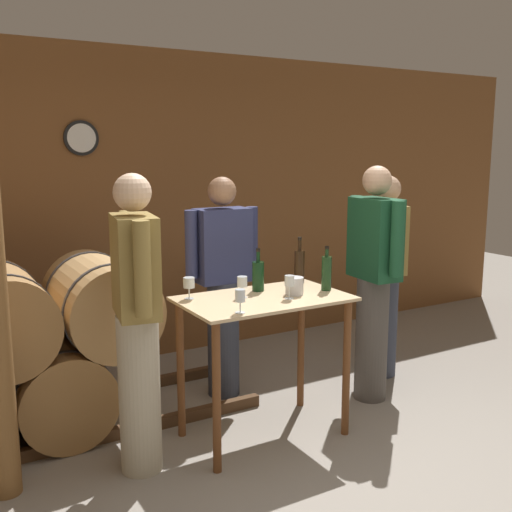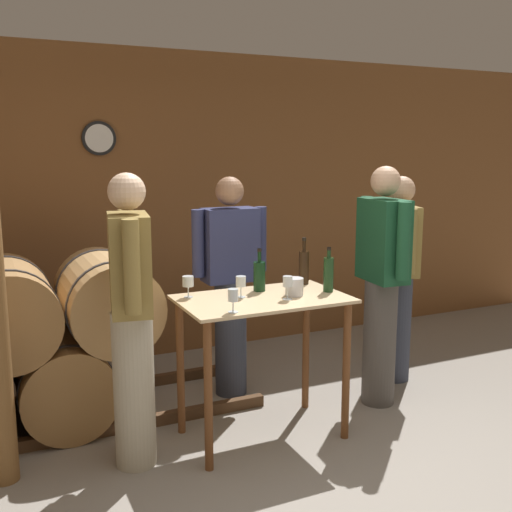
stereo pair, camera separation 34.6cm
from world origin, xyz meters
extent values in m
plane|color=gray|center=(0.00, 0.00, 0.00)|extent=(14.00, 14.00, 0.00)
cube|color=brown|center=(0.00, 2.70, 1.35)|extent=(8.40, 0.05, 2.70)
cylinder|color=black|center=(-0.77, 2.66, 1.94)|extent=(0.28, 0.03, 0.28)
cylinder|color=white|center=(-0.77, 2.64, 1.94)|extent=(0.23, 0.01, 0.23)
cylinder|color=#9E7242|center=(-1.28, 1.63, 0.31)|extent=(0.61, 0.86, 0.61)
cylinder|color=#38383D|center=(-1.28, 1.38, 0.31)|extent=(0.63, 0.03, 0.63)
cylinder|color=#38383D|center=(-1.28, 1.89, 0.31)|extent=(0.63, 0.03, 0.63)
cylinder|color=#38383D|center=(-1.60, 1.38, 0.83)|extent=(0.63, 0.03, 0.63)
cylinder|color=tan|center=(-0.95, 1.63, 0.83)|extent=(0.61, 0.86, 0.61)
cylinder|color=#38383D|center=(-0.95, 1.38, 0.83)|extent=(0.63, 0.03, 0.63)
cylinder|color=#38383D|center=(-0.95, 1.89, 0.83)|extent=(0.63, 0.03, 0.63)
cube|color=#D1B284|center=(-0.13, 0.86, 0.92)|extent=(1.06, 0.64, 0.02)
cylinder|color=brown|center=(-0.60, 0.60, 0.46)|extent=(0.05, 0.05, 0.91)
cylinder|color=brown|center=(0.34, 0.60, 0.46)|extent=(0.05, 0.05, 0.91)
cylinder|color=brown|center=(-0.60, 1.12, 0.46)|extent=(0.05, 0.05, 0.91)
cylinder|color=brown|center=(0.34, 1.12, 0.46)|extent=(0.05, 0.05, 0.91)
cylinder|color=black|center=(-0.07, 1.03, 1.03)|extent=(0.08, 0.08, 0.19)
cylinder|color=black|center=(-0.07, 1.03, 1.17)|extent=(0.02, 0.02, 0.09)
cylinder|color=black|center=(-0.07, 1.03, 1.21)|extent=(0.03, 0.03, 0.02)
cylinder|color=black|center=(0.30, 1.09, 1.05)|extent=(0.07, 0.07, 0.23)
cylinder|color=black|center=(0.30, 1.09, 1.21)|extent=(0.02, 0.02, 0.10)
cylinder|color=black|center=(0.30, 1.09, 1.25)|extent=(0.03, 0.03, 0.02)
cylinder|color=#193819|center=(0.33, 0.82, 1.05)|extent=(0.07, 0.07, 0.23)
cylinder|color=#193819|center=(0.33, 0.82, 1.19)|extent=(0.02, 0.02, 0.07)
cylinder|color=black|center=(0.33, 0.82, 1.22)|extent=(0.03, 0.03, 0.02)
cylinder|color=silver|center=(-0.55, 1.06, 0.94)|extent=(0.06, 0.06, 0.00)
cylinder|color=silver|center=(-0.55, 1.06, 0.97)|extent=(0.01, 0.01, 0.07)
cylinder|color=silver|center=(-0.55, 1.06, 1.04)|extent=(0.07, 0.07, 0.07)
cylinder|color=silver|center=(-0.43, 0.62, 0.94)|extent=(0.06, 0.06, 0.00)
cylinder|color=silver|center=(-0.43, 0.62, 0.97)|extent=(0.01, 0.01, 0.06)
cylinder|color=silver|center=(-0.43, 0.62, 1.04)|extent=(0.06, 0.06, 0.07)
cylinder|color=silver|center=(-0.25, 0.92, 0.94)|extent=(0.06, 0.06, 0.00)
cylinder|color=silver|center=(-0.25, 0.92, 0.97)|extent=(0.01, 0.01, 0.07)
cylinder|color=silver|center=(-0.25, 0.92, 1.04)|extent=(0.06, 0.06, 0.07)
cylinder|color=silver|center=(-0.01, 0.75, 0.94)|extent=(0.06, 0.06, 0.00)
cylinder|color=silver|center=(-0.01, 0.75, 0.98)|extent=(0.01, 0.01, 0.08)
cylinder|color=silver|center=(-0.01, 0.75, 1.05)|extent=(0.06, 0.06, 0.07)
cylinder|color=silver|center=(0.08, 0.82, 0.99)|extent=(0.12, 0.12, 0.11)
cylinder|color=#333847|center=(1.28, 1.30, 0.44)|extent=(0.24, 0.24, 0.88)
cube|color=olive|center=(1.28, 1.30, 1.15)|extent=(0.34, 0.45, 0.54)
sphere|color=tan|center=(1.28, 1.30, 1.55)|extent=(0.21, 0.21, 0.21)
cylinder|color=olive|center=(1.36, 1.53, 1.18)|extent=(0.09, 0.09, 0.49)
cylinder|color=olive|center=(1.19, 1.06, 1.18)|extent=(0.09, 0.09, 0.49)
cylinder|color=#333847|center=(-0.05, 1.59, 0.44)|extent=(0.24, 0.24, 0.89)
cube|color=navy|center=(-0.05, 1.59, 1.16)|extent=(0.40, 0.22, 0.54)
sphere|color=#9E7051|center=(-0.05, 1.59, 1.56)|extent=(0.21, 0.21, 0.21)
cylinder|color=navy|center=(0.20, 1.59, 1.19)|extent=(0.09, 0.09, 0.49)
cylinder|color=navy|center=(-0.30, 1.59, 1.19)|extent=(0.09, 0.09, 0.49)
cylinder|color=#B7AD93|center=(-0.96, 0.85, 0.47)|extent=(0.24, 0.24, 0.94)
cube|color=olive|center=(-0.96, 0.85, 1.22)|extent=(0.29, 0.43, 0.56)
sphere|color=beige|center=(-0.96, 0.85, 1.63)|extent=(0.21, 0.21, 0.21)
cylinder|color=olive|center=(-1.01, 0.61, 1.25)|extent=(0.09, 0.09, 0.51)
cylinder|color=olive|center=(-0.92, 1.10, 1.25)|extent=(0.09, 0.09, 0.51)
cylinder|color=#4C4742|center=(0.88, 0.97, 0.46)|extent=(0.24, 0.24, 0.93)
cube|color=#194C2D|center=(0.88, 0.97, 1.22)|extent=(0.25, 0.42, 0.59)
sphere|color=tan|center=(0.88, 0.97, 1.64)|extent=(0.21, 0.21, 0.21)
cylinder|color=#194C2D|center=(0.90, 1.22, 1.25)|extent=(0.09, 0.09, 0.53)
cylinder|color=#194C2D|center=(0.85, 0.72, 1.25)|extent=(0.09, 0.09, 0.53)
camera|label=1|loc=(-2.02, -2.30, 1.86)|focal=42.00mm
camera|label=2|loc=(-1.71, -2.46, 1.86)|focal=42.00mm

